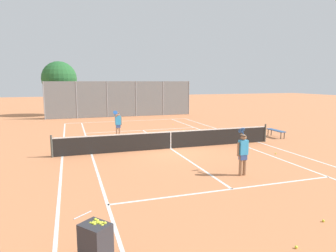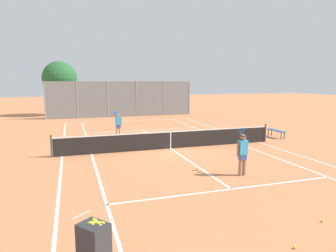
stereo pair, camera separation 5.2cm
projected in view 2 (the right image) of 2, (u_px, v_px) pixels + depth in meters
ground_plane at (171, 149)px, 16.05m from camera, size 120.00×120.00×0.00m
court_line_markings at (171, 149)px, 16.05m from camera, size 11.10×23.90×0.01m
tennis_net at (171, 139)px, 15.98m from camera, size 12.00×0.10×1.07m
ball_cart at (94, 239)px, 5.84m from camera, size 0.75×0.78×0.96m
player_near_side at (242, 152)px, 11.39m from camera, size 0.64×0.75×1.77m
player_far_left at (118, 123)px, 19.20m from camera, size 0.63×0.76×1.77m
loose_tennis_ball_0 at (295, 247)px, 6.47m from camera, size 0.07×0.07×0.07m
loose_tennis_ball_1 at (276, 154)px, 14.82m from camera, size 0.07×0.07×0.07m
loose_tennis_ball_2 at (167, 147)px, 16.42m from camera, size 0.07×0.07×0.07m
loose_tennis_ball_3 at (173, 124)px, 24.95m from camera, size 0.07×0.07×0.07m
loose_tennis_ball_4 at (322, 221)px, 7.69m from camera, size 0.07×0.07×0.07m
loose_tennis_ball_5 at (184, 130)px, 21.95m from camera, size 0.07×0.07×0.07m
courtside_bench at (276, 131)px, 19.27m from camera, size 0.36×1.50×0.47m
back_fence at (122, 99)px, 30.22m from camera, size 14.70×0.08×3.59m
tree_behind_left at (61, 79)px, 30.96m from camera, size 3.52×3.52×5.62m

